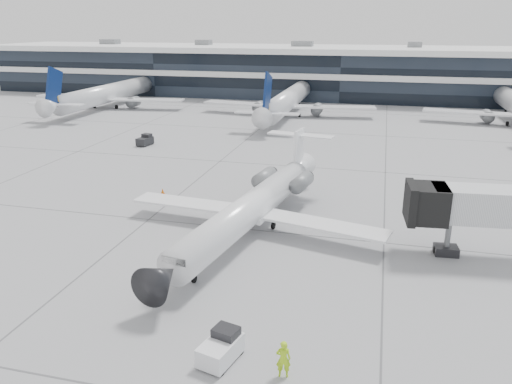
# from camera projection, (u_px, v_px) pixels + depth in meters

# --- Properties ---
(ground) EXTENTS (220.00, 220.00, 0.00)m
(ground) POSITION_uv_depth(u_px,v_px,m) (260.00, 231.00, 41.28)
(ground) COLOR #949496
(ground) RESTS_ON ground
(terminal) EXTENTS (170.00, 22.00, 10.00)m
(terminal) POSITION_uv_depth(u_px,v_px,m) (344.00, 75.00, 114.96)
(terminal) COLOR black
(terminal) RESTS_ON ground
(bg_jet_left) EXTENTS (32.00, 40.00, 9.60)m
(bg_jet_left) POSITION_uv_depth(u_px,v_px,m) (111.00, 107.00, 102.22)
(bg_jet_left) COLOR white
(bg_jet_left) RESTS_ON ground
(bg_jet_center) EXTENTS (32.00, 40.00, 9.60)m
(bg_jet_center) POSITION_uv_depth(u_px,v_px,m) (288.00, 115.00, 93.63)
(bg_jet_center) COLOR white
(bg_jet_center) RESTS_ON ground
(regional_jet) EXTENTS (22.12, 27.58, 6.39)m
(regional_jet) POSITION_uv_depth(u_px,v_px,m) (253.00, 206.00, 40.57)
(regional_jet) COLOR white
(regional_jet) RESTS_ON ground
(ramp_worker) EXTENTS (0.80, 0.61, 1.99)m
(ramp_worker) POSITION_uv_depth(u_px,v_px,m) (283.00, 359.00, 23.94)
(ramp_worker) COLOR #A8DF17
(ramp_worker) RESTS_ON ground
(baggage_tug) EXTENTS (2.03, 2.76, 1.58)m
(baggage_tug) POSITION_uv_depth(u_px,v_px,m) (221.00, 348.00, 25.24)
(baggage_tug) COLOR white
(baggage_tug) RESTS_ON ground
(traffic_cone) EXTENTS (0.51, 0.51, 0.57)m
(traffic_cone) POSITION_uv_depth(u_px,v_px,m) (163.00, 191.00, 50.08)
(traffic_cone) COLOR #D85B0B
(traffic_cone) RESTS_ON ground
(far_tug) EXTENTS (1.81, 2.63, 1.55)m
(far_tug) POSITION_uv_depth(u_px,v_px,m) (145.00, 140.00, 69.94)
(far_tug) COLOR black
(far_tug) RESTS_ON ground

